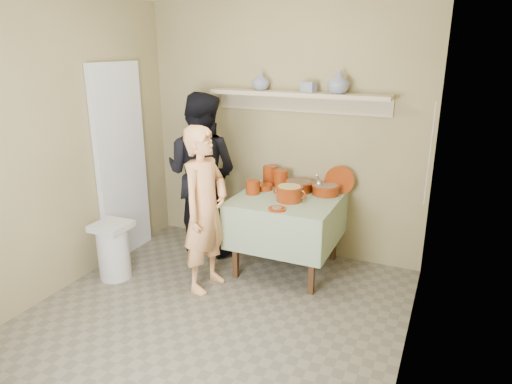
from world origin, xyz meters
The scene contains 22 objects.
ground centered at (0.00, 0.00, 0.00)m, with size 3.50×3.50×0.00m, color #6C6555.
tile_panel centered at (-1.46, 0.95, 1.00)m, with size 0.06×0.70×2.00m, color silver.
plate_stack_a centered at (-0.07, 1.60, 0.86)m, with size 0.15×0.15×0.19m, color #761E00.
plate_stack_b centered at (0.07, 1.55, 0.85)m, with size 0.15×0.15×0.18m, color #761E00.
bowl_stack centered at (-0.10, 1.22, 0.83)m, with size 0.14×0.14×0.14m, color #761E00.
empty_bowl centered at (-0.05, 1.39, 0.79)m, with size 0.18×0.18×0.05m, color #761E00.
propped_lid centered at (0.66, 1.61, 0.88)m, with size 0.29×0.29×0.02m, color #761E00.
vase_right centered at (0.60, 1.62, 1.83)m, with size 0.20×0.20×0.21m, color navy.
vase_left centered at (-0.20, 1.64, 1.81)m, with size 0.18×0.18×0.18m, color navy.
ceramic_box centered at (0.31, 1.63, 1.77)m, with size 0.14×0.10×0.10m, color navy.
person_cook centered at (-0.30, 0.64, 0.76)m, with size 0.55×0.36×1.51m, color #F2A668.
person_helper centered at (-0.76, 1.37, 0.85)m, with size 0.83×0.65×1.71m, color black.
room_shell centered at (0.00, 0.00, 1.61)m, with size 3.04×3.54×2.62m.
serving_table centered at (0.25, 1.28, 0.64)m, with size 0.97×0.97×0.76m.
cazuela_meat_a centered at (0.28, 1.50, 0.82)m, with size 0.30×0.30×0.10m.
cazuela_meat_b centered at (0.56, 1.49, 0.82)m, with size 0.28×0.28×0.10m.
ladle centered at (0.50, 1.47, 0.87)m, with size 0.08×0.26×0.19m.
cazuela_rice centered at (0.30, 1.17, 0.85)m, with size 0.33×0.25×0.14m.
front_plate centered at (0.29, 0.89, 0.77)m, with size 0.16×0.16×0.03m.
wall_shelf centered at (0.20, 1.65, 1.67)m, with size 1.80×0.25×0.21m.
trash_bin centered at (-1.20, 0.43, 0.28)m, with size 0.32×0.32×0.56m.
electrical_cord centered at (1.47, 1.48, 1.25)m, with size 0.01×0.05×0.90m.
Camera 1 is at (1.67, -2.65, 2.15)m, focal length 32.00 mm.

